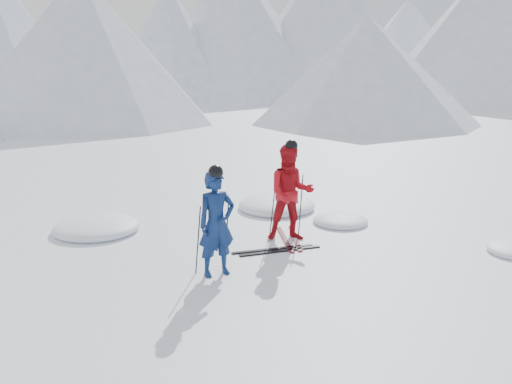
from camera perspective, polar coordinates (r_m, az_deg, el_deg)
name	(u,v)px	position (r m, az deg, el deg)	size (l,w,h in m)	color
ground	(343,242)	(11.52, 9.16, -5.21)	(160.00, 160.00, 0.00)	white
mountain_range	(203,25)	(46.32, -5.63, 17.14)	(106.15, 62.94, 15.53)	#B2BCD1
skier_blue	(217,224)	(9.42, -4.18, -3.37)	(0.68, 0.45, 1.86)	#0D2152
skier_red	(291,193)	(11.29, 3.68, -0.11)	(0.98, 0.77, 2.02)	#A90D15
pole_blue_left	(198,240)	(9.58, -6.12, -5.06)	(0.02, 0.02, 1.24)	black
pole_blue_right	(227,235)	(9.80, -3.11, -4.58)	(0.02, 0.02, 1.24)	black
pole_red_left	(273,207)	(11.49, 1.79, -1.58)	(0.02, 0.02, 1.35)	black
pole_red_right	(301,206)	(11.62, 4.73, -1.45)	(0.02, 0.02, 1.35)	black
ski_worn_left	(285,239)	(11.52, 3.05, -4.98)	(0.09, 1.70, 0.03)	black
ski_worn_right	(295,238)	(11.61, 4.15, -4.85)	(0.09, 1.70, 0.03)	black
ski_loose_a	(273,249)	(10.91, 1.79, -6.03)	(0.09, 1.70, 0.03)	black
ski_loose_b	(280,251)	(10.81, 2.57, -6.22)	(0.09, 1.70, 0.03)	black
snow_lumps	(235,221)	(12.83, -2.24, -3.11)	(9.26, 6.19, 0.43)	white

